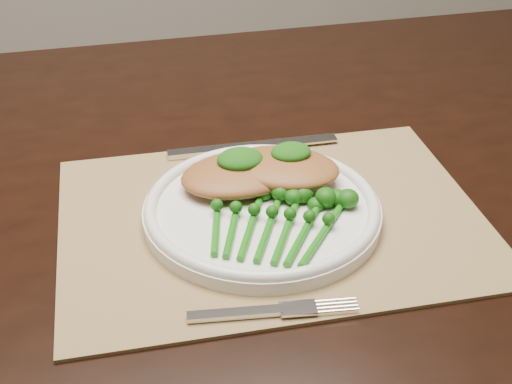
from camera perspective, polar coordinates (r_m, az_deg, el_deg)
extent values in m
cube|color=black|center=(0.94, -6.47, 1.09)|extent=(1.60, 0.91, 0.04)
cube|color=olive|center=(0.82, 1.27, -2.13)|extent=(0.49, 0.37, 0.00)
cylinder|color=silver|center=(0.82, 0.48, -1.61)|extent=(0.27, 0.27, 0.02)
torus|color=silver|center=(0.81, 0.48, -1.06)|extent=(0.27, 0.27, 0.01)
cube|color=silver|center=(0.94, -4.33, 3.24)|extent=(0.09, 0.02, 0.01)
cube|color=silver|center=(0.96, 2.38, 3.99)|extent=(0.14, 0.03, 0.00)
cube|color=silver|center=(0.69, -1.70, -9.70)|extent=(0.09, 0.02, 0.01)
ellipsoid|color=#95592B|center=(0.84, -1.28, 1.44)|extent=(0.15, 0.11, 0.03)
ellipsoid|color=#95592B|center=(0.85, 2.15, 1.98)|extent=(0.16, 0.14, 0.03)
ellipsoid|color=#0D4109|center=(0.84, -1.28, 2.64)|extent=(0.06, 0.05, 0.02)
ellipsoid|color=#0D4109|center=(0.85, 2.82, 3.21)|extent=(0.05, 0.04, 0.02)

